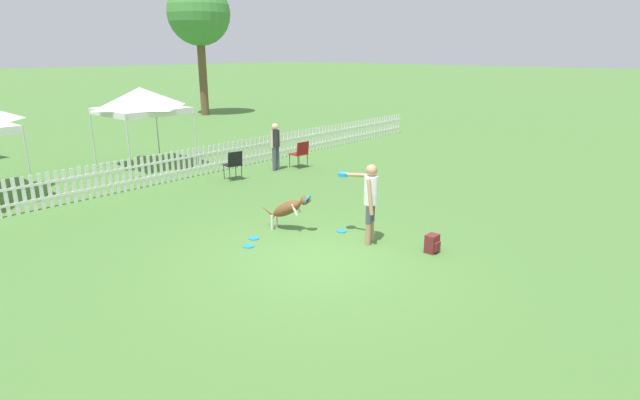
{
  "coord_description": "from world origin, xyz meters",
  "views": [
    {
      "loc": [
        -6.51,
        -5.87,
        3.8
      ],
      "look_at": [
        0.96,
        0.79,
        0.79
      ],
      "focal_mm": 28.0,
      "sensor_mm": 36.0,
      "label": 1
    }
  ],
  "objects_px": {
    "frisbee_near_handler": "(249,246)",
    "backpack_on_grass": "(432,244)",
    "folding_chair_center": "(234,163)",
    "canopy_tent_secondary": "(141,101)",
    "frisbee_midfield": "(342,231)",
    "tree_left_grove": "(199,15)",
    "folding_chair_blue_left": "(300,152)",
    "spectator_standing": "(275,142)",
    "handler_person": "(369,194)",
    "frisbee_near_dog": "(254,238)",
    "leaping_dog": "(288,208)"
  },
  "relations": [
    {
      "from": "folding_chair_center",
      "to": "folding_chair_blue_left",
      "type": "bearing_deg",
      "value": -175.51
    },
    {
      "from": "frisbee_midfield",
      "to": "canopy_tent_secondary",
      "type": "xyz_separation_m",
      "value": [
        0.51,
        8.98,
        2.21
      ]
    },
    {
      "from": "frisbee_near_handler",
      "to": "frisbee_midfield",
      "type": "bearing_deg",
      "value": -23.78
    },
    {
      "from": "backpack_on_grass",
      "to": "spectator_standing",
      "type": "relative_size",
      "value": 0.24
    },
    {
      "from": "frisbee_near_dog",
      "to": "backpack_on_grass",
      "type": "xyz_separation_m",
      "value": [
        1.85,
        -3.17,
        0.17
      ]
    },
    {
      "from": "spectator_standing",
      "to": "tree_left_grove",
      "type": "xyz_separation_m",
      "value": [
        7.26,
        13.96,
        4.85
      ]
    },
    {
      "from": "frisbee_midfield",
      "to": "tree_left_grove",
      "type": "relative_size",
      "value": 0.03
    },
    {
      "from": "frisbee_near_handler",
      "to": "tree_left_grove",
      "type": "distance_m",
      "value": 22.88
    },
    {
      "from": "handler_person",
      "to": "tree_left_grove",
      "type": "distance_m",
      "value": 23.17
    },
    {
      "from": "frisbee_near_dog",
      "to": "folding_chair_center",
      "type": "xyz_separation_m",
      "value": [
        2.88,
        4.2,
        0.53
      ]
    },
    {
      "from": "folding_chair_blue_left",
      "to": "backpack_on_grass",
      "type": "bearing_deg",
      "value": 67.45
    },
    {
      "from": "folding_chair_center",
      "to": "tree_left_grove",
      "type": "bearing_deg",
      "value": -110.55
    },
    {
      "from": "canopy_tent_secondary",
      "to": "frisbee_near_handler",
      "type": "bearing_deg",
      "value": -106.69
    },
    {
      "from": "folding_chair_center",
      "to": "canopy_tent_secondary",
      "type": "height_order",
      "value": "canopy_tent_secondary"
    },
    {
      "from": "folding_chair_center",
      "to": "tree_left_grove",
      "type": "distance_m",
      "value": 17.45
    },
    {
      "from": "frisbee_near_handler",
      "to": "folding_chair_center",
      "type": "relative_size",
      "value": 0.24
    },
    {
      "from": "frisbee_near_dog",
      "to": "spectator_standing",
      "type": "height_order",
      "value": "spectator_standing"
    },
    {
      "from": "frisbee_near_dog",
      "to": "spectator_standing",
      "type": "bearing_deg",
      "value": 42.24
    },
    {
      "from": "frisbee_near_handler",
      "to": "spectator_standing",
      "type": "height_order",
      "value": "spectator_standing"
    },
    {
      "from": "leaping_dog",
      "to": "frisbee_near_handler",
      "type": "relative_size",
      "value": 5.57
    },
    {
      "from": "frisbee_near_handler",
      "to": "canopy_tent_secondary",
      "type": "distance_m",
      "value": 8.77
    },
    {
      "from": "spectator_standing",
      "to": "frisbee_midfield",
      "type": "bearing_deg",
      "value": 54.73
    },
    {
      "from": "folding_chair_blue_left",
      "to": "tree_left_grove",
      "type": "bearing_deg",
      "value": -109.89
    },
    {
      "from": "frisbee_midfield",
      "to": "canopy_tent_secondary",
      "type": "height_order",
      "value": "canopy_tent_secondary"
    },
    {
      "from": "frisbee_near_handler",
      "to": "backpack_on_grass",
      "type": "relative_size",
      "value": 0.59
    },
    {
      "from": "handler_person",
      "to": "frisbee_near_handler",
      "type": "xyz_separation_m",
      "value": [
        -1.77,
        1.67,
        -1.03
      ]
    },
    {
      "from": "frisbee_near_dog",
      "to": "frisbee_midfield",
      "type": "relative_size",
      "value": 1.0
    },
    {
      "from": "frisbee_midfield",
      "to": "tree_left_grove",
      "type": "bearing_deg",
      "value": 61.79
    },
    {
      "from": "folding_chair_blue_left",
      "to": "spectator_standing",
      "type": "height_order",
      "value": "spectator_standing"
    },
    {
      "from": "frisbee_near_dog",
      "to": "spectator_standing",
      "type": "xyz_separation_m",
      "value": [
        4.65,
        4.22,
        0.92
      ]
    },
    {
      "from": "folding_chair_blue_left",
      "to": "spectator_standing",
      "type": "bearing_deg",
      "value": -20.85
    },
    {
      "from": "frisbee_midfield",
      "to": "folding_chair_blue_left",
      "type": "relative_size",
      "value": 0.24
    },
    {
      "from": "folding_chair_blue_left",
      "to": "canopy_tent_secondary",
      "type": "bearing_deg",
      "value": -45.81
    },
    {
      "from": "canopy_tent_secondary",
      "to": "handler_person",
      "type": "bearing_deg",
      "value": -93.88
    },
    {
      "from": "frisbee_midfield",
      "to": "tree_left_grove",
      "type": "distance_m",
      "value": 22.63
    },
    {
      "from": "frisbee_midfield",
      "to": "folding_chair_center",
      "type": "bearing_deg",
      "value": 76.1
    },
    {
      "from": "leaping_dog",
      "to": "folding_chair_blue_left",
      "type": "bearing_deg",
      "value": -156.13
    },
    {
      "from": "handler_person",
      "to": "frisbee_midfield",
      "type": "distance_m",
      "value": 1.33
    },
    {
      "from": "handler_person",
      "to": "leaping_dog",
      "type": "xyz_separation_m",
      "value": [
        -0.56,
        1.74,
        -0.53
      ]
    },
    {
      "from": "folding_chair_blue_left",
      "to": "handler_person",
      "type": "bearing_deg",
      "value": 59.71
    },
    {
      "from": "folding_chair_blue_left",
      "to": "frisbee_near_dog",
      "type": "bearing_deg",
      "value": 39.84
    },
    {
      "from": "folding_chair_center",
      "to": "canopy_tent_secondary",
      "type": "xyz_separation_m",
      "value": [
        -0.8,
        3.68,
        1.67
      ]
    },
    {
      "from": "frisbee_midfield",
      "to": "backpack_on_grass",
      "type": "height_order",
      "value": "backpack_on_grass"
    },
    {
      "from": "leaping_dog",
      "to": "backpack_on_grass",
      "type": "xyz_separation_m",
      "value": [
        0.99,
        -2.98,
        -0.33
      ]
    },
    {
      "from": "folding_chair_blue_left",
      "to": "frisbee_midfield",
      "type": "bearing_deg",
      "value": 56.57
    },
    {
      "from": "handler_person",
      "to": "canopy_tent_secondary",
      "type": "bearing_deg",
      "value": 68.55
    },
    {
      "from": "folding_chair_blue_left",
      "to": "spectator_standing",
      "type": "relative_size",
      "value": 0.58
    },
    {
      "from": "frisbee_near_handler",
      "to": "backpack_on_grass",
      "type": "bearing_deg",
      "value": -52.86
    },
    {
      "from": "frisbee_near_dog",
      "to": "frisbee_midfield",
      "type": "height_order",
      "value": "same"
    },
    {
      "from": "frisbee_midfield",
      "to": "backpack_on_grass",
      "type": "bearing_deg",
      "value": -82.3
    }
  ]
}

